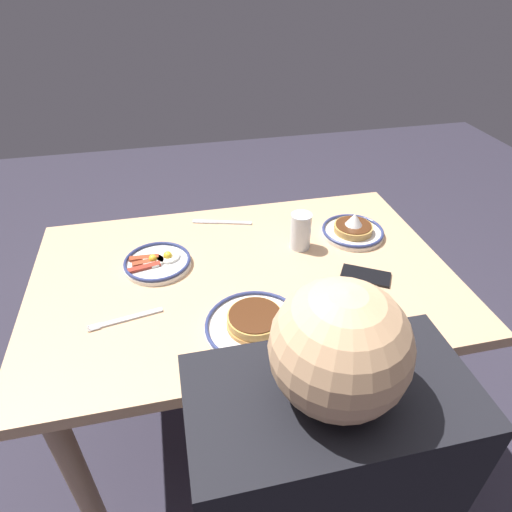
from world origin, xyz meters
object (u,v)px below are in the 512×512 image
at_px(cell_phone, 366,276).
at_px(plate_far_companion, 255,324).
at_px(fork_near, 125,319).
at_px(butter_knife, 222,222).
at_px(plate_center_pancakes, 353,230).
at_px(drinking_glass, 301,233).
at_px(plate_near_main, 157,262).

bearing_deg(cell_phone, plate_far_companion, 52.46).
bearing_deg(plate_far_companion, fork_near, -18.31).
bearing_deg(fork_near, butter_knife, -127.01).
relative_size(plate_far_companion, cell_phone, 1.81).
relative_size(plate_center_pancakes, plate_far_companion, 0.81).
distance_m(drinking_glass, butter_knife, 0.31).
height_order(plate_center_pancakes, plate_far_companion, plate_center_pancakes).
bearing_deg(plate_far_companion, drinking_glass, -123.56).
xyz_separation_m(plate_far_companion, drinking_glass, (-0.22, -0.34, 0.04)).
height_order(drinking_glass, fork_near, drinking_glass).
bearing_deg(plate_center_pancakes, butter_knife, -22.50).
height_order(cell_phone, fork_near, cell_phone).
bearing_deg(drinking_glass, cell_phone, 126.63).
bearing_deg(plate_far_companion, plate_near_main, -54.96).
height_order(plate_far_companion, drinking_glass, drinking_glass).
bearing_deg(plate_near_main, plate_far_companion, 125.04).
distance_m(plate_center_pancakes, fork_near, 0.79).
xyz_separation_m(plate_center_pancakes, butter_knife, (0.42, -0.17, -0.02)).
relative_size(plate_center_pancakes, butter_knife, 1.01).
height_order(plate_near_main, butter_knife, plate_near_main).
relative_size(plate_near_main, fork_near, 1.06).
height_order(plate_near_main, fork_near, plate_near_main).
bearing_deg(cell_phone, drinking_glass, -22.04).
xyz_separation_m(plate_near_main, drinking_glass, (-0.46, -0.00, 0.04)).
xyz_separation_m(plate_center_pancakes, fork_near, (0.75, 0.26, -0.02)).
bearing_deg(plate_near_main, cell_phone, 162.41).
distance_m(plate_center_pancakes, drinking_glass, 0.20).
bearing_deg(drinking_glass, plate_center_pancakes, -171.35).
bearing_deg(drinking_glass, plate_far_companion, 56.44).
bearing_deg(plate_center_pancakes, cell_phone, 77.06).
bearing_deg(butter_knife, cell_phone, 132.74).
relative_size(drinking_glass, cell_phone, 0.84).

